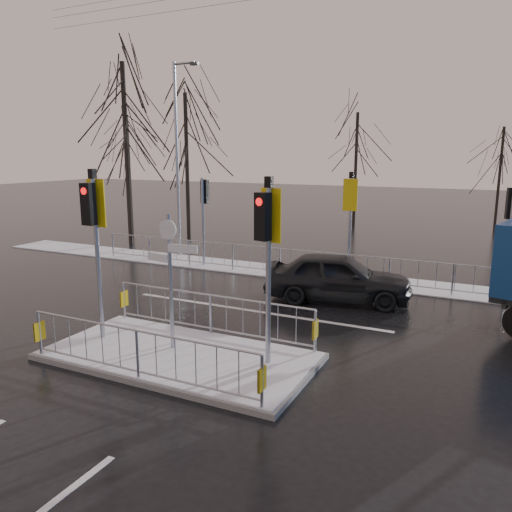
% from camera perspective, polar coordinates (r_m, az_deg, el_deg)
% --- Properties ---
extents(ground, '(120.00, 120.00, 0.00)m').
position_cam_1_polar(ground, '(11.48, -8.80, -11.53)').
color(ground, black).
rests_on(ground, ground).
extents(snow_verge, '(30.00, 2.00, 0.04)m').
position_cam_1_polar(snow_verge, '(18.80, 6.26, -2.15)').
color(snow_verge, white).
rests_on(snow_verge, ground).
extents(lane_markings, '(8.00, 11.38, 0.01)m').
position_cam_1_polar(lane_markings, '(11.23, -9.79, -12.09)').
color(lane_markings, silver).
rests_on(lane_markings, ground).
extents(traffic_island, '(6.00, 3.04, 4.15)m').
position_cam_1_polar(traffic_island, '(11.34, -8.88, -9.69)').
color(traffic_island, slate).
rests_on(traffic_island, ground).
extents(far_kerb_fixtures, '(18.00, 0.65, 3.83)m').
position_cam_1_polar(far_kerb_fixtures, '(18.02, 6.66, 0.49)').
color(far_kerb_fixtures, '#989DA5').
rests_on(far_kerb_fixtures, ground).
extents(car_far_lane, '(4.71, 2.66, 1.51)m').
position_cam_1_polar(car_far_lane, '(15.54, 9.33, -2.40)').
color(car_far_lane, black).
rests_on(car_far_lane, ground).
extents(tree_near_a, '(4.75, 4.75, 8.97)m').
position_cam_1_polar(tree_near_a, '(25.75, -14.75, 14.92)').
color(tree_near_a, black).
rests_on(tree_near_a, ground).
extents(tree_near_b, '(4.00, 4.00, 7.55)m').
position_cam_1_polar(tree_near_b, '(25.40, -7.97, 13.05)').
color(tree_near_b, black).
rests_on(tree_near_b, ground).
extents(tree_near_c, '(3.50, 3.50, 6.61)m').
position_cam_1_polar(tree_near_c, '(28.90, -14.38, 11.35)').
color(tree_near_c, black).
rests_on(tree_near_c, ground).
extents(tree_far_a, '(3.75, 3.75, 7.08)m').
position_cam_1_polar(tree_far_a, '(31.67, 11.41, 12.06)').
color(tree_far_a, black).
rests_on(tree_far_a, ground).
extents(tree_far_b, '(3.25, 3.25, 6.14)m').
position_cam_1_polar(tree_far_b, '(32.61, 26.22, 9.96)').
color(tree_far_b, black).
rests_on(tree_far_b, ground).
extents(street_lamp_left, '(1.25, 0.18, 8.20)m').
position_cam_1_polar(street_lamp_left, '(22.03, -8.89, 11.54)').
color(street_lamp_left, '#989DA5').
rests_on(street_lamp_left, ground).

